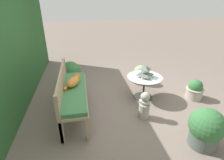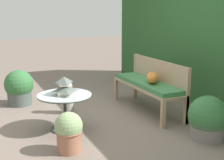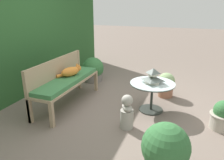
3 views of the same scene
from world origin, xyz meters
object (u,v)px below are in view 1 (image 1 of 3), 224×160
(patio_table, at_px, (144,81))
(potted_plant_bench_right, at_px, (71,73))
(garden_bust, at_px, (144,106))
(potted_plant_patio_mid, at_px, (206,128))
(pagoda_birdhouse, at_px, (145,72))
(cat, at_px, (74,81))
(garden_bench, at_px, (74,92))
(potted_plant_table_near, at_px, (195,90))
(potted_plant_path_edge, at_px, (140,74))

(patio_table, xyz_separation_m, potted_plant_bench_right, (1.09, 1.64, -0.14))
(garden_bust, height_order, potted_plant_patio_mid, potted_plant_patio_mid)
(pagoda_birdhouse, distance_m, garden_bust, 0.83)
(cat, xyz_separation_m, pagoda_birdhouse, (0.13, -1.51, 0.03))
(garden_bench, distance_m, potted_plant_patio_mid, 2.30)
(pagoda_birdhouse, bearing_deg, potted_plant_table_near, -101.64)
(garden_bench, height_order, potted_plant_path_edge, garden_bench)
(patio_table, distance_m, potted_plant_bench_right, 1.97)
(garden_bench, distance_m, patio_table, 1.54)
(pagoda_birdhouse, height_order, garden_bust, pagoda_birdhouse)
(patio_table, relative_size, potted_plant_path_edge, 1.54)
(cat, bearing_deg, garden_bench, -152.80)
(cat, xyz_separation_m, garden_bust, (-0.57, -1.27, -0.35))
(pagoda_birdhouse, bearing_deg, potted_plant_patio_mid, -164.38)
(cat, distance_m, potted_plant_path_edge, 1.91)
(potted_plant_bench_right, bearing_deg, potted_plant_path_edge, -101.37)
(potted_plant_path_edge, xyz_separation_m, potted_plant_bench_right, (0.36, 1.79, 0.02))
(potted_plant_path_edge, bearing_deg, garden_bust, 164.50)
(pagoda_birdhouse, xyz_separation_m, potted_plant_patio_mid, (-1.52, -0.43, -0.32))
(cat, bearing_deg, potted_plant_table_near, -65.95)
(garden_bench, xyz_separation_m, patio_table, (0.28, -1.51, -0.03))
(patio_table, height_order, pagoda_birdhouse, pagoda_birdhouse)
(garden_bust, bearing_deg, potted_plant_bench_right, 0.63)
(cat, xyz_separation_m, potted_plant_path_edge, (0.86, -1.67, -0.35))
(garden_bust, height_order, potted_plant_bench_right, potted_plant_bench_right)
(potted_plant_patio_mid, relative_size, potted_plant_table_near, 1.40)
(garden_bench, height_order, cat, cat)
(cat, height_order, potted_plant_path_edge, cat)
(patio_table, relative_size, potted_plant_table_near, 1.69)
(cat, height_order, pagoda_birdhouse, pagoda_birdhouse)
(patio_table, bearing_deg, potted_plant_patio_mid, -164.38)
(pagoda_birdhouse, relative_size, potted_plant_bench_right, 0.53)
(patio_table, height_order, garden_bust, garden_bust)
(cat, xyz_separation_m, patio_table, (0.13, -1.51, -0.19))
(garden_bench, relative_size, potted_plant_table_near, 3.70)
(patio_table, height_order, potted_plant_table_near, patio_table)
(potted_plant_patio_mid, height_order, potted_plant_bench_right, potted_plant_patio_mid)
(potted_plant_table_near, relative_size, potted_plant_bench_right, 0.78)
(cat, relative_size, garden_bust, 0.79)
(garden_bench, distance_m, cat, 0.22)
(garden_bust, distance_m, potted_plant_table_near, 1.44)
(pagoda_birdhouse, relative_size, potted_plant_path_edge, 0.62)
(potted_plant_path_edge, bearing_deg, potted_plant_patio_mid, -173.18)
(garden_bench, xyz_separation_m, potted_plant_path_edge, (1.01, -1.67, -0.18))
(potted_plant_table_near, bearing_deg, garden_bench, 91.15)
(potted_plant_table_near, distance_m, potted_plant_bench_right, 3.06)
(garden_bust, xyz_separation_m, potted_plant_patio_mid, (-0.82, -0.67, 0.06))
(potted_plant_table_near, bearing_deg, potted_plant_patio_mid, 151.72)
(potted_plant_table_near, bearing_deg, potted_plant_bench_right, 64.48)
(potted_plant_bench_right, bearing_deg, garden_bench, -174.69)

